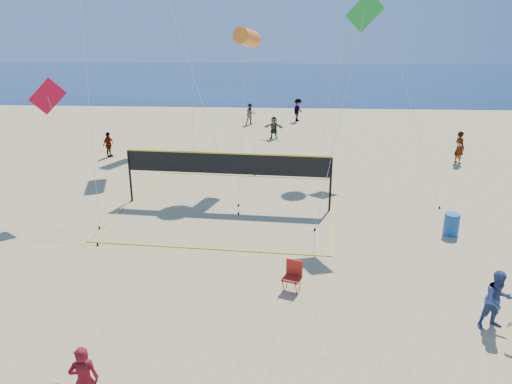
# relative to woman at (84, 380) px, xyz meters

# --- Properties ---
(ground) EXTENTS (120.00, 120.00, 0.00)m
(ground) POSITION_rel_woman_xyz_m (2.39, 2.20, -0.83)
(ground) COLOR tan
(ground) RESTS_ON ground
(ocean) EXTENTS (140.00, 50.00, 0.03)m
(ocean) POSITION_rel_woman_xyz_m (2.39, 64.20, -0.82)
(ocean) COLOR navy
(ocean) RESTS_ON ground
(woman) EXTENTS (0.70, 0.56, 1.67)m
(woman) POSITION_rel_woman_xyz_m (0.00, 0.00, 0.00)
(woman) COLOR maroon
(woman) RESTS_ON ground
(bystander_a) EXTENTS (0.93, 0.78, 1.70)m
(bystander_a) POSITION_rel_woman_xyz_m (9.97, 3.78, 0.02)
(bystander_a) COLOR navy
(bystander_a) RESTS_ON ground
(far_person_0) EXTENTS (0.67, 0.98, 1.55)m
(far_person_0) POSITION_rel_woman_xyz_m (-6.69, 20.73, -0.06)
(far_person_0) COLOR gray
(far_person_0) RESTS_ON ground
(far_person_1) EXTENTS (1.49, 0.61, 1.56)m
(far_person_1) POSITION_rel_woman_xyz_m (3.27, 26.31, -0.05)
(far_person_1) COLOR gray
(far_person_1) RESTS_ON ground
(far_person_2) EXTENTS (0.70, 0.82, 1.91)m
(far_person_2) POSITION_rel_woman_xyz_m (14.26, 20.55, 0.12)
(far_person_2) COLOR gray
(far_person_2) RESTS_ON ground
(far_person_3) EXTENTS (1.00, 0.91, 1.67)m
(far_person_3) POSITION_rel_woman_xyz_m (1.27, 31.14, 0.00)
(far_person_3) COLOR gray
(far_person_3) RESTS_ON ground
(far_person_4) EXTENTS (1.16, 1.38, 1.86)m
(far_person_4) POSITION_rel_woman_xyz_m (5.08, 32.73, 0.10)
(far_person_4) COLOR gray
(far_person_4) RESTS_ON ground
(camp_chair) EXTENTS (0.66, 0.77, 1.09)m
(camp_chair) POSITION_rel_woman_xyz_m (4.45, 5.45, -0.28)
(camp_chair) COLOR #AB1E13
(camp_chair) RESTS_ON ground
(trash_barrel) EXTENTS (0.73, 0.73, 0.87)m
(trash_barrel) POSITION_rel_woman_xyz_m (10.70, 10.07, -0.40)
(trash_barrel) COLOR #174B9A
(trash_barrel) RESTS_ON ground
(volleyball_net) EXTENTS (9.95, 9.81, 2.49)m
(volleyball_net) POSITION_rel_woman_xyz_m (1.58, 12.72, 0.88)
(volleyball_net) COLOR black
(volleyball_net) RESTS_ON ground
(kite_2) EXTENTS (1.31, 5.63, 7.71)m
(kite_2) POSITION_rel_woman_xyz_m (2.12, 17.25, 6.35)
(kite_2) COLOR orange
(kite_2) RESTS_ON ground
(kite_3) EXTENTS (3.80, 3.91, 5.79)m
(kite_3) POSITION_rel_woman_xyz_m (-5.66, 11.75, 3.92)
(kite_3) COLOR red
(kite_3) RESTS_ON ground
(kite_4) EXTENTS (2.50, 2.79, 9.10)m
(kite_4) POSITION_rel_woman_xyz_m (7.03, 12.37, 7.02)
(kite_4) COLOR green
(kite_4) RESTS_ON ground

